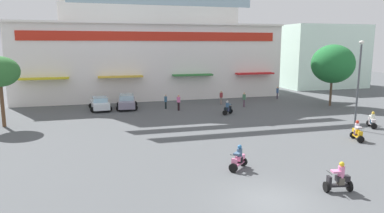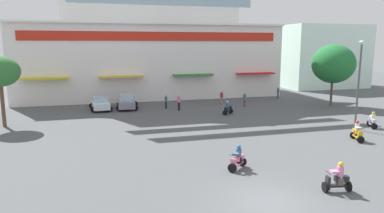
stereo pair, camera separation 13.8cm
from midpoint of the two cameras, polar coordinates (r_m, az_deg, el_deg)
name	(u,v)px [view 2 (the right image)]	position (r m, az deg, el deg)	size (l,w,h in m)	color
ground_plane	(193,134)	(28.57, 0.35, -4.45)	(128.00, 128.00, 0.00)	#4F5255
colonial_building	(148,31)	(51.04, -7.06, 12.17)	(34.76, 18.69, 20.72)	white
flank_building_right	(318,56)	(64.50, 19.92, 7.75)	(13.68, 10.76, 10.34)	white
plaza_tree_0	(0,72)	(34.49, -28.88, 4.98)	(3.39, 3.24, 6.20)	brown
plaza_tree_1	(333,64)	(44.04, 22.23, 6.47)	(4.85, 5.04, 7.19)	brown
parked_car_0	(100,103)	(39.89, -14.68, 0.49)	(2.53, 4.21, 1.44)	silver
parked_car_1	(127,102)	(40.12, -10.47, 0.80)	(2.66, 4.57, 1.60)	gray
scooter_rider_0	(357,132)	(29.22, 25.55, -3.85)	(0.93, 1.53, 1.54)	black
scooter_rider_3	(372,121)	(34.30, 27.55, -2.12)	(1.08, 1.46, 1.45)	black
scooter_rider_4	(228,109)	(36.37, 6.00, -0.36)	(1.36, 1.27, 1.47)	black
scooter_rider_5	(238,159)	(20.72, 7.70, -8.57)	(1.44, 1.34, 1.44)	black
scooter_rider_6	(338,180)	(18.97, 22.96, -10.97)	(1.41, 0.75, 1.54)	black
pedestrian_0	(222,97)	(42.31, 4.96, 1.60)	(0.42, 0.42, 1.65)	gray
pedestrian_1	(166,101)	(39.39, -4.18, 0.98)	(0.35, 0.35, 1.63)	black
pedestrian_2	(278,92)	(47.70, 13.98, 2.33)	(0.37, 0.37, 1.65)	#473B48
pedestrian_3	(179,102)	(38.28, -2.06, 0.78)	(0.56, 0.56, 1.72)	black
pedestrian_4	(244,99)	(40.79, 8.68, 1.26)	(0.51, 0.51, 1.71)	#57404E
streetlamp_near	(359,79)	(32.27, 25.76, 4.05)	(0.40, 0.40, 7.51)	#474C51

